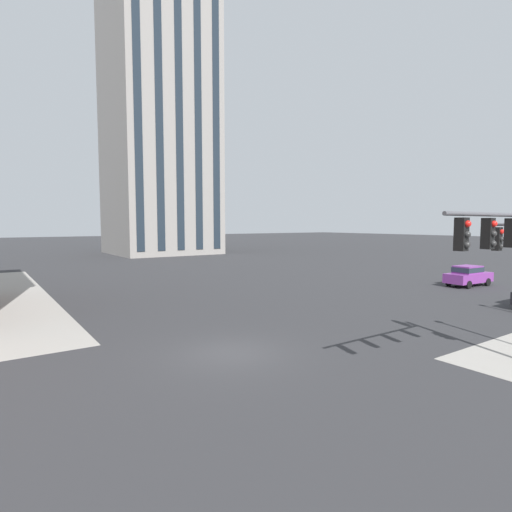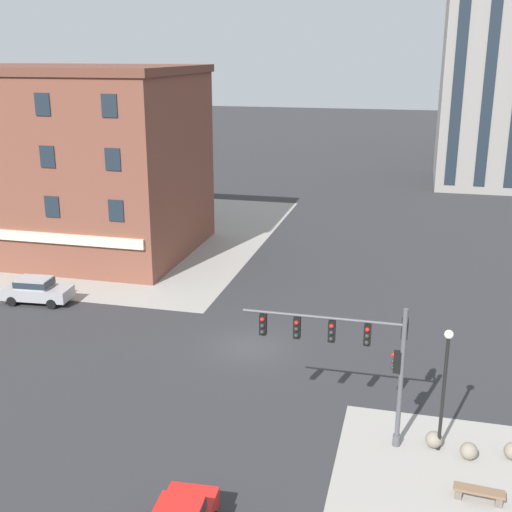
% 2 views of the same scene
% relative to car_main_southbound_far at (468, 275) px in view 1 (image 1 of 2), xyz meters
% --- Properties ---
extents(ground_plane, '(320.00, 320.00, 0.00)m').
position_rel_car_main_southbound_far_xyz_m(ground_plane, '(-25.06, -3.80, -0.92)').
color(ground_plane, '#2D2D30').
extents(car_main_southbound_far, '(4.48, 2.05, 1.68)m').
position_rel_car_main_southbound_far_xyz_m(car_main_southbound_far, '(0.00, 0.00, 0.00)').
color(car_main_southbound_far, '#7A3389').
rests_on(car_main_southbound_far, ground).
extents(residential_tower_skyline_right, '(16.41, 16.85, 50.01)m').
position_rel_car_main_southbound_far_xyz_m(residential_tower_skyline_right, '(-6.72, 50.03, 24.11)').
color(residential_tower_skyline_right, gray).
rests_on(residential_tower_skyline_right, ground).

